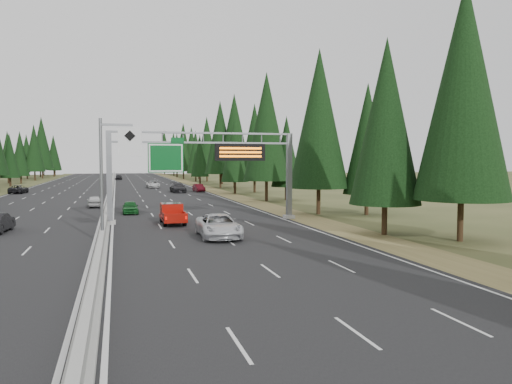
{
  "coord_description": "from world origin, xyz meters",
  "views": [
    {
      "loc": [
        0.94,
        -8.22,
        5.38
      ],
      "look_at": [
        8.84,
        20.0,
        3.54
      ],
      "focal_mm": 35.0,
      "sensor_mm": 36.0,
      "label": 1
    }
  ],
  "objects": [
    {
      "name": "road",
      "position": [
        0.0,
        80.0,
        0.04
      ],
      "size": [
        32.0,
        260.0,
        0.08
      ],
      "primitive_type": "cube",
      "color": "black",
      "rests_on": "ground"
    },
    {
      "name": "shoulder_right",
      "position": [
        17.8,
        80.0,
        0.03
      ],
      "size": [
        3.6,
        260.0,
        0.06
      ],
      "primitive_type": "cube",
      "color": "olive",
      "rests_on": "ground"
    },
    {
      "name": "median_barrier",
      "position": [
        0.0,
        80.0,
        0.41
      ],
      "size": [
        0.7,
        260.0,
        0.85
      ],
      "color": "#999893",
      "rests_on": "road"
    },
    {
      "name": "sign_gantry",
      "position": [
        8.92,
        34.88,
        5.27
      ],
      "size": [
        16.75,
        0.98,
        7.8
      ],
      "color": "slate",
      "rests_on": "road"
    },
    {
      "name": "hov_sign_pole",
      "position": [
        0.58,
        24.97,
        4.72
      ],
      "size": [
        2.8,
        0.5,
        8.0
      ],
      "color": "slate",
      "rests_on": "road"
    },
    {
      "name": "tree_row_right",
      "position": [
        22.07,
        74.47,
        9.3
      ],
      "size": [
        11.7,
        239.39,
        18.96
      ],
      "color": "black",
      "rests_on": "ground"
    },
    {
      "name": "silver_minivan",
      "position": [
        7.68,
        25.45,
        0.89
      ],
      "size": [
        2.85,
        5.87,
        1.61
      ],
      "primitive_type": "imported",
      "rotation": [
        0.0,
        0.0,
        -0.03
      ],
      "color": "silver",
      "rests_on": "road"
    },
    {
      "name": "red_pickup",
      "position": [
        5.41,
        34.14,
        1.02
      ],
      "size": [
        1.86,
        5.19,
        1.69
      ],
      "color": "black",
      "rests_on": "road"
    },
    {
      "name": "car_ahead_green",
      "position": [
        2.21,
        43.2,
        0.73
      ],
      "size": [
        1.54,
        3.8,
        1.29
      ],
      "primitive_type": "imported",
      "rotation": [
        0.0,
        0.0,
        0.0
      ],
      "color": "#155F21",
      "rests_on": "road"
    },
    {
      "name": "car_ahead_dkred",
      "position": [
        14.5,
        76.62,
        0.74
      ],
      "size": [
        1.71,
        4.09,
        1.31
      ],
      "primitive_type": "imported",
      "rotation": [
        0.0,
        0.0,
        0.08
      ],
      "color": "maroon",
      "rests_on": "road"
    },
    {
      "name": "car_ahead_dkgrey",
      "position": [
        10.83,
        75.76,
        0.87
      ],
      "size": [
        2.42,
        5.54,
        1.59
      ],
      "primitive_type": "imported",
      "rotation": [
        0.0,
        0.0,
        0.04
      ],
      "color": "black",
      "rests_on": "road"
    },
    {
      "name": "car_ahead_white",
      "position": [
        7.76,
        90.87,
        0.77
      ],
      "size": [
        2.52,
        5.07,
        1.38
      ],
      "primitive_type": "imported",
      "rotation": [
        0.0,
        0.0,
        0.05
      ],
      "color": "silver",
      "rests_on": "road"
    },
    {
      "name": "car_ahead_far",
      "position": [
        1.5,
        135.86,
        0.8
      ],
      "size": [
        2.05,
        4.35,
        1.44
      ],
      "primitive_type": "imported",
      "rotation": [
        0.0,
        0.0,
        -0.09
      ],
      "color": "black",
      "rests_on": "road"
    },
    {
      "name": "car_onc_white",
      "position": [
        -1.57,
        51.65,
        0.74
      ],
      "size": [
        1.77,
        3.94,
        1.32
      ],
      "primitive_type": "imported",
      "rotation": [
        0.0,
        0.0,
        3.2
      ],
      "color": "silver",
      "rests_on": "road"
    },
    {
      "name": "car_onc_far",
      "position": [
        -14.5,
        80.22,
        0.76
      ],
      "size": [
        2.64,
        5.06,
        1.36
      ],
      "primitive_type": "imported",
      "rotation": [
        0.0,
        0.0,
        3.06
      ],
      "color": "black",
      "rests_on": "road"
    }
  ]
}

